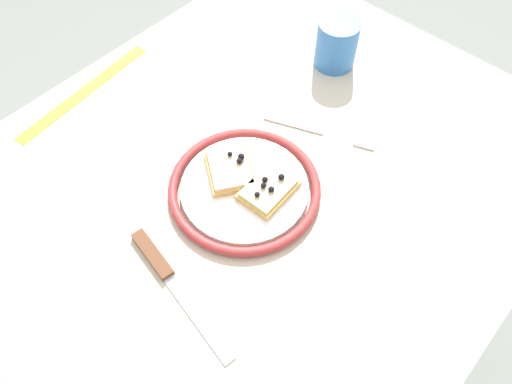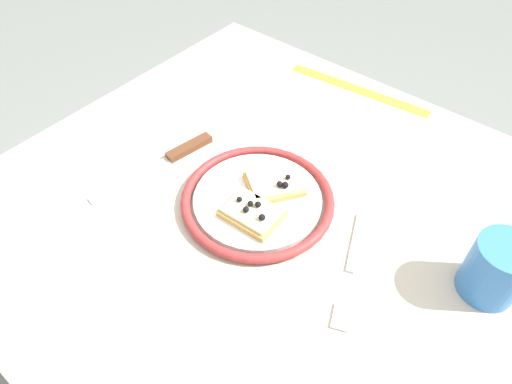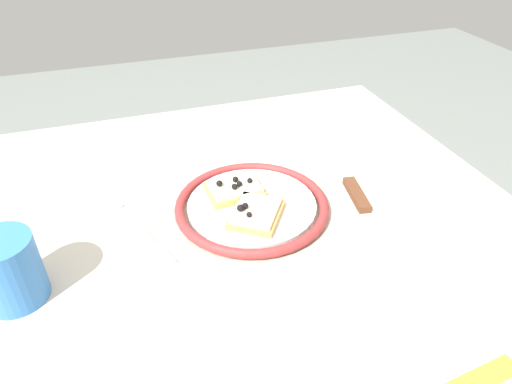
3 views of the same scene
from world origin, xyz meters
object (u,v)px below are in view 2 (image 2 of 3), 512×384
(dining_table, at_px, (287,252))
(fork, at_px, (350,268))
(knife, at_px, (174,156))
(plate, at_px, (258,200))
(pizza_slice_near, at_px, (274,183))
(cup, at_px, (496,269))
(pizza_slice_far, at_px, (252,213))
(measuring_tape, at_px, (358,90))

(dining_table, distance_m, fork, 0.16)
(knife, bearing_deg, plate, -176.56)
(pizza_slice_near, xyz_separation_m, cup, (-0.33, -0.04, 0.02))
(plate, bearing_deg, dining_table, -171.48)
(pizza_slice_far, bearing_deg, fork, -172.01)
(plate, xyz_separation_m, pizza_slice_far, (-0.02, 0.03, 0.01))
(plate, relative_size, fork, 1.27)
(dining_table, bearing_deg, pizza_slice_near, -27.34)
(dining_table, bearing_deg, cup, -166.08)
(pizza_slice_far, height_order, knife, pizza_slice_far)
(knife, bearing_deg, dining_table, -175.32)
(pizza_slice_near, bearing_deg, pizza_slice_far, 99.61)
(pizza_slice_near, xyz_separation_m, fork, (-0.18, 0.05, -0.02))
(pizza_slice_near, relative_size, fork, 0.58)
(plate, height_order, cup, cup)
(plate, distance_m, fork, 0.18)
(dining_table, bearing_deg, knife, 4.68)
(measuring_tape, bearing_deg, knife, 63.68)
(plate, height_order, measuring_tape, plate)
(pizza_slice_near, distance_m, knife, 0.19)
(pizza_slice_near, height_order, knife, pizza_slice_near)
(dining_table, relative_size, pizza_slice_near, 8.64)
(pizza_slice_far, bearing_deg, measuring_tape, -82.34)
(cup, bearing_deg, fork, 29.69)
(pizza_slice_far, height_order, fork, pizza_slice_far)
(pizza_slice_near, distance_m, cup, 0.34)
(pizza_slice_far, xyz_separation_m, cup, (-0.32, -0.11, 0.02))
(plate, xyz_separation_m, fork, (-0.18, 0.01, -0.01))
(plate, distance_m, cup, 0.35)
(plate, xyz_separation_m, cup, (-0.34, -0.08, 0.04))
(plate, distance_m, pizza_slice_far, 0.04)
(plate, height_order, knife, plate)
(pizza_slice_far, xyz_separation_m, measuring_tape, (0.06, -0.41, -0.02))
(dining_table, height_order, pizza_slice_far, pizza_slice_far)
(pizza_slice_far, bearing_deg, knife, -6.87)
(dining_table, xyz_separation_m, plate, (0.06, 0.01, 0.10))
(dining_table, xyz_separation_m, knife, (0.24, 0.02, 0.10))
(fork, bearing_deg, knife, -0.17)
(dining_table, xyz_separation_m, pizza_slice_far, (0.04, 0.04, 0.12))
(pizza_slice_far, height_order, cup, cup)
(pizza_slice_far, relative_size, cup, 0.99)
(knife, bearing_deg, fork, 179.83)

